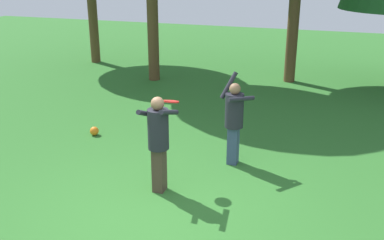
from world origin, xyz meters
name	(u,v)px	position (x,y,z in m)	size (l,w,h in m)	color
ground_plane	(155,208)	(0.00, 0.00, 0.00)	(40.00, 40.00, 0.00)	#2D6B28
person_thrower	(234,117)	(0.74, 2.00, 0.93)	(0.66, 0.66, 1.73)	#38476B
person_catcher	(158,137)	(-0.15, 0.56, 0.97)	(0.52, 0.59, 1.63)	#4C382D
frisbee	(171,101)	(-0.11, 1.04, 1.42)	(0.28, 0.28, 0.08)	red
ball_orange	(94,131)	(-2.49, 2.39, 0.10)	(0.19, 0.19, 0.19)	orange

